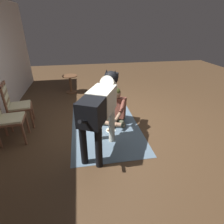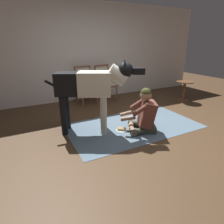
# 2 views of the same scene
# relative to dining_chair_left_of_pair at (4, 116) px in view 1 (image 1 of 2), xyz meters

# --- Properties ---
(ground_plane) EXTENTS (12.84, 12.84, 0.00)m
(ground_plane) POSITION_rel_dining_chair_left_of_pair_xyz_m (0.33, -2.12, -0.54)
(ground_plane) COLOR #4B3421
(area_rug) EXTENTS (2.57, 1.44, 0.01)m
(area_rug) POSITION_rel_dining_chair_left_of_pair_xyz_m (0.32, -1.87, -0.54)
(area_rug) COLOR slate
(area_rug) RESTS_ON ground
(dining_chair_left_of_pair) EXTENTS (0.50, 0.50, 0.98)m
(dining_chair_left_of_pair) POSITION_rel_dining_chair_left_of_pair_xyz_m (0.00, 0.00, 0.00)
(dining_chair_left_of_pair) COLOR brown
(dining_chair_left_of_pair) RESTS_ON ground
(dining_chair_right_of_pair) EXTENTS (0.54, 0.54, 0.98)m
(dining_chair_right_of_pair) POSITION_rel_dining_chair_left_of_pair_xyz_m (0.56, -0.00, 0.00)
(dining_chair_right_of_pair) COLOR brown
(dining_chair_right_of_pair) RESTS_ON ground
(person_sitting_on_floor) EXTENTS (0.73, 0.63, 0.82)m
(person_sitting_on_floor) POSITION_rel_dining_chair_left_of_pair_xyz_m (0.37, -2.13, -0.21)
(person_sitting_on_floor) COLOR #444936
(person_sitting_on_floor) RESTS_ON ground
(large_dog) EXTENTS (1.57, 0.88, 1.29)m
(large_dog) POSITION_rel_dining_chair_left_of_pair_xyz_m (-0.47, -1.71, 0.31)
(large_dog) COLOR silver
(large_dog) RESTS_ON ground
(hot_dog_on_plate) EXTENTS (0.21, 0.21, 0.06)m
(hot_dog_on_plate) POSITION_rel_dining_chair_left_of_pair_xyz_m (0.01, -1.95, -0.52)
(hot_dog_on_plate) COLOR white
(hot_dog_on_plate) RESTS_ON ground
(round_side_table) EXTENTS (0.46, 0.46, 0.55)m
(round_side_table) POSITION_rel_dining_chair_left_of_pair_xyz_m (2.52, -1.07, -0.21)
(round_side_table) COLOR brown
(round_side_table) RESTS_ON ground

